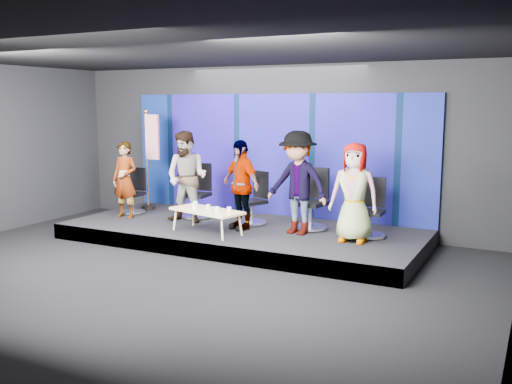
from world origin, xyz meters
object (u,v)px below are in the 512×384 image
at_px(panelist_c, 241,185).
at_px(flag_stand, 150,157).
at_px(mug_a, 195,204).
at_px(mug_c, 208,207).
at_px(mug_e, 229,210).
at_px(chair_c, 254,207).
at_px(mug_d, 217,209).
at_px(mug_b, 195,206).
at_px(chair_a, 134,198).
at_px(chair_b, 197,200).
at_px(panelist_a, 125,180).
at_px(panelist_d, 298,183).
at_px(panelist_b, 187,177).
at_px(chair_e, 370,218).
at_px(panelist_e, 354,192).
at_px(chair_d, 312,209).
at_px(coffee_table, 207,211).

xyz_separation_m(panelist_c, flag_stand, (-2.75, 0.82, 0.35)).
distance_m(mug_a, mug_c, 0.35).
bearing_deg(flag_stand, mug_e, -22.44).
bearing_deg(mug_c, chair_c, 67.36).
bearing_deg(mug_c, mug_d, -32.78).
bearing_deg(flag_stand, mug_b, -30.18).
xyz_separation_m(chair_a, flag_stand, (0.13, 0.48, 0.88)).
relative_size(chair_a, chair_b, 0.87).
relative_size(panelist_a, panelist_d, 0.84).
xyz_separation_m(panelist_b, panelist_d, (2.39, 0.06, 0.03)).
xyz_separation_m(chair_e, panelist_e, (-0.17, -0.47, 0.52)).
bearing_deg(panelist_e, mug_d, -164.86).
distance_m(chair_a, mug_d, 2.98).
xyz_separation_m(panelist_e, mug_e, (-2.15, -0.63, -0.38)).
relative_size(panelist_a, panelist_b, 0.87).
relative_size(chair_a, chair_c, 0.94).
relative_size(panelist_b, mug_c, 21.81).
height_order(chair_d, panelist_e, panelist_e).
bearing_deg(mug_d, panelist_e, 17.49).
distance_m(panelist_a, mug_d, 2.70).
xyz_separation_m(chair_d, mug_d, (-1.32, -1.34, 0.11)).
xyz_separation_m(panelist_a, mug_e, (2.80, -0.48, -0.32)).
relative_size(panelist_b, chair_c, 1.75).
xyz_separation_m(chair_d, flag_stand, (-3.98, 0.21, 0.82)).
height_order(panelist_c, mug_d, panelist_c).
bearing_deg(panelist_c, panelist_b, -158.16).
relative_size(chair_b, panelist_c, 0.67).
xyz_separation_m(panelist_a, flag_stand, (-0.04, 0.95, 0.40)).
bearing_deg(chair_c, mug_d, -71.42).
height_order(chair_c, mug_d, chair_c).
distance_m(panelist_c, chair_e, 2.51).
bearing_deg(panelist_e, chair_d, 146.95).
relative_size(panelist_d, mug_d, 19.04).
height_order(chair_b, coffee_table, chair_b).
bearing_deg(chair_a, mug_d, -22.43).
xyz_separation_m(chair_c, panelist_d, (1.11, -0.39, 0.61)).
distance_m(chair_e, mug_c, 2.99).
height_order(chair_d, mug_b, chair_d).
bearing_deg(chair_b, coffee_table, -54.06).
distance_m(chair_a, panelist_b, 1.75).
relative_size(panelist_b, mug_b, 17.06).
bearing_deg(chair_c, chair_b, -158.02).
bearing_deg(chair_e, panelist_d, -165.96).
relative_size(coffee_table, mug_b, 14.20).
relative_size(coffee_table, mug_c, 18.16).
xyz_separation_m(panelist_c, panelist_e, (2.24, 0.01, 0.01)).
bearing_deg(chair_b, mug_d, -49.33).
relative_size(chair_a, mug_c, 11.70).
bearing_deg(chair_b, chair_d, -2.51).
bearing_deg(chair_e, mug_e, -156.94).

